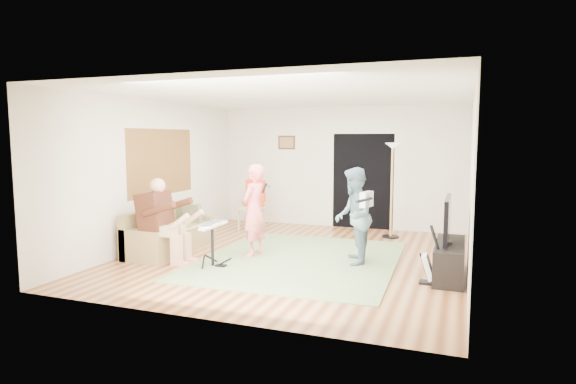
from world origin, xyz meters
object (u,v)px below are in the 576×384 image
(torchiere_lamp, at_px, (392,173))
(tv_cabinet, at_px, (449,260))
(singer, at_px, (254,210))
(drum_kit, at_px, (213,247))
(television, at_px, (447,219))
(guitarist, at_px, (354,216))
(guitar_spare, at_px, (429,267))
(sofa, at_px, (167,237))
(dining_chair, at_px, (252,213))

(torchiere_lamp, relative_size, tv_cabinet, 1.36)
(singer, bearing_deg, drum_kit, -15.10)
(television, bearing_deg, guitarist, 171.08)
(guitarist, xyz_separation_m, guitar_spare, (1.21, -0.67, -0.54))
(guitar_spare, bearing_deg, sofa, 174.82)
(dining_chair, bearing_deg, guitarist, -33.43)
(torchiere_lamp, height_order, television, torchiere_lamp)
(guitar_spare, xyz_separation_m, torchiere_lamp, (-0.95, 2.96, 1.07))
(guitar_spare, relative_size, tv_cabinet, 0.59)
(sofa, xyz_separation_m, torchiere_lamp, (3.58, 2.55, 1.06))
(sofa, height_order, television, television)
(singer, distance_m, guitar_spare, 3.04)
(drum_kit, bearing_deg, tv_cabinet, 11.16)
(sofa, distance_m, guitarist, 3.37)
(singer, relative_size, guitar_spare, 1.90)
(drum_kit, xyz_separation_m, guitar_spare, (3.24, 0.24, -0.08))
(guitar_spare, relative_size, torchiere_lamp, 0.43)
(singer, relative_size, torchiere_lamp, 0.82)
(drum_kit, bearing_deg, torchiere_lamp, 54.37)
(singer, bearing_deg, sofa, -77.28)
(drum_kit, relative_size, television, 0.64)
(sofa, xyz_separation_m, dining_chair, (0.66, 2.22, 0.14))
(sofa, relative_size, drum_kit, 2.61)
(guitar_spare, distance_m, television, 0.79)
(drum_kit, height_order, singer, singer)
(singer, relative_size, guitarist, 1.01)
(torchiere_lamp, xyz_separation_m, dining_chair, (-2.92, -0.33, -0.92))
(sofa, height_order, drum_kit, sofa)
(sofa, xyz_separation_m, tv_cabinet, (4.78, 0.04, -0.00))
(guitar_spare, bearing_deg, torchiere_lamp, 107.71)
(torchiere_lamp, distance_m, dining_chair, 3.08)
(drum_kit, height_order, tv_cabinet, drum_kit)
(sofa, xyz_separation_m, television, (4.73, 0.04, 0.60))
(torchiere_lamp, bearing_deg, dining_chair, -173.49)
(singer, height_order, television, singer)
(singer, xyz_separation_m, guitar_spare, (2.92, -0.62, -0.55))
(guitarist, bearing_deg, guitar_spare, 47.73)
(sofa, distance_m, dining_chair, 2.32)
(guitarist, distance_m, guitar_spare, 1.49)
(guitarist, height_order, tv_cabinet, guitarist)
(guitar_spare, distance_m, tv_cabinet, 0.52)
(guitarist, xyz_separation_m, tv_cabinet, (1.47, -0.22, -0.52))
(singer, bearing_deg, television, 91.95)
(singer, bearing_deg, guitar_spare, 83.06)
(tv_cabinet, relative_size, television, 1.25)
(guitar_spare, bearing_deg, tv_cabinet, 60.30)
(television, bearing_deg, singer, 176.83)
(sofa, distance_m, singer, 1.70)
(sofa, relative_size, dining_chair, 1.70)
(guitarist, relative_size, dining_chair, 1.42)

